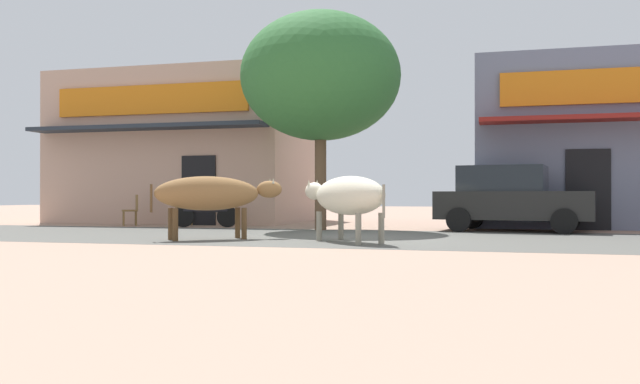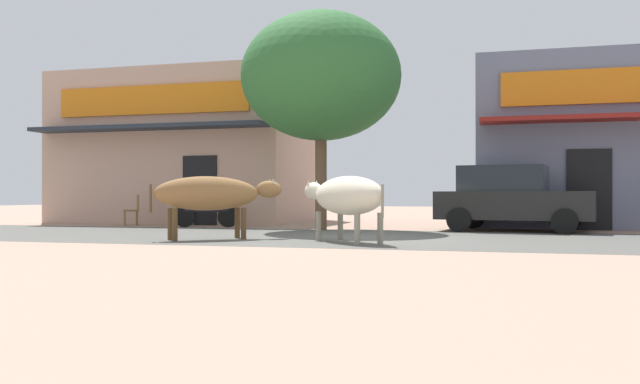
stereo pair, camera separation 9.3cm
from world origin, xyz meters
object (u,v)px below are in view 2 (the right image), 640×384
object	(u,v)px
parked_motorcycle	(207,211)
cafe_chair_near_tree	(134,208)
roadside_tree	(321,77)
cow_near_brown	(211,194)
parked_hatchback_car	(512,198)
cafe_chair_by_doorway	(183,208)
cow_far_dark	(347,196)

from	to	relation	value
parked_motorcycle	cafe_chair_near_tree	distance (m)	2.60
roadside_tree	cow_near_brown	xyz separation A→B (m)	(-1.19, -4.16, -3.05)
roadside_tree	cafe_chair_near_tree	xyz separation A→B (m)	(-6.06, 0.98, -3.46)
parked_hatchback_car	cafe_chair_by_doorway	world-z (taller)	parked_hatchback_car
parked_hatchback_car	cafe_chair_near_tree	xyz separation A→B (m)	(-10.82, 0.27, -0.33)
parked_hatchback_car	cow_near_brown	world-z (taller)	parked_hatchback_car
parked_hatchback_car	parked_motorcycle	bearing A→B (deg)	-179.23
parked_hatchback_car	parked_motorcycle	size ratio (longest dim) A/B	2.17
parked_motorcycle	cafe_chair_by_doorway	size ratio (longest dim) A/B	1.99
cafe_chair_near_tree	cow_far_dark	bearing A→B (deg)	-34.09
roadside_tree	cow_near_brown	size ratio (longest dim) A/B	2.38
parked_hatchback_car	cafe_chair_near_tree	size ratio (longest dim) A/B	4.31
parked_motorcycle	cow_near_brown	xyz separation A→B (m)	(2.30, -4.76, 0.46)
cow_far_dark	parked_motorcycle	bearing A→B (deg)	136.77
parked_hatchback_car	cow_far_dark	distance (m)	5.85
cow_far_dark	cafe_chair_near_tree	world-z (taller)	cow_far_dark
cow_far_dark	cafe_chair_by_doorway	size ratio (longest dim) A/B	2.43
roadside_tree	cafe_chair_by_doorway	world-z (taller)	roadside_tree
cow_near_brown	parked_hatchback_car	bearing A→B (deg)	39.31
cow_far_dark	parked_hatchback_car	bearing A→B (deg)	58.19
cow_far_dark	cafe_chair_by_doorway	world-z (taller)	cow_far_dark
cow_far_dark	cafe_chair_near_tree	size ratio (longest dim) A/B	2.43
parked_motorcycle	cow_far_dark	size ratio (longest dim) A/B	0.82
roadside_tree	cow_far_dark	size ratio (longest dim) A/B	2.52
parked_motorcycle	cafe_chair_by_doorway	bearing A→B (deg)	141.99
roadside_tree	parked_motorcycle	size ratio (longest dim) A/B	3.09
parked_hatchback_car	cafe_chair_by_doorway	xyz separation A→B (m)	(-9.51, 0.87, -0.33)
parked_hatchback_car	parked_motorcycle	xyz separation A→B (m)	(-8.25, -0.11, -0.37)
cow_near_brown	cow_far_dark	distance (m)	2.87
cow_near_brown	cow_far_dark	world-z (taller)	cow_near_brown
parked_motorcycle	cafe_chair_near_tree	world-z (taller)	parked_motorcycle
roadside_tree	parked_hatchback_car	xyz separation A→B (m)	(4.76, 0.71, -3.14)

